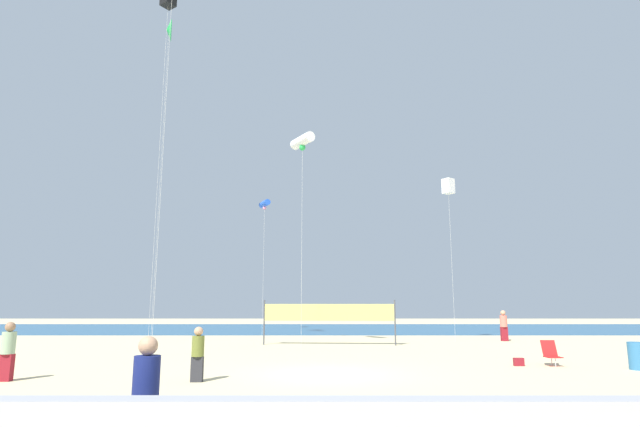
{
  "coord_description": "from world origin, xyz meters",
  "views": [
    {
      "loc": [
        -0.18,
        -16.5,
        2.2
      ],
      "look_at": [
        -0.13,
        7.6,
        6.55
      ],
      "focal_mm": 28.12,
      "sensor_mm": 36.0,
      "label": 1
    }
  ],
  "objects_px": {
    "kite_white_tube": "(301,141)",
    "kite_white_box": "(447,187)",
    "folding_beach_chair": "(550,352)",
    "beachgoer_sage_shirt": "(6,349)",
    "kite_green_delta": "(168,30)",
    "trash_barrel": "(636,356)",
    "mother_figure": "(144,391)",
    "beach_handbag": "(518,362)",
    "kite_blue_tube": "(264,204)",
    "beachgoer_olive_shirt": "(197,352)",
    "volleyball_net": "(328,314)",
    "beachgoer_coral_shirt": "(503,325)"
  },
  "relations": [
    {
      "from": "kite_white_box",
      "to": "volleyball_net",
      "type": "bearing_deg",
      "value": -162.66
    },
    {
      "from": "mother_figure",
      "to": "folding_beach_chair",
      "type": "relative_size",
      "value": 1.93
    },
    {
      "from": "mother_figure",
      "to": "kite_white_box",
      "type": "bearing_deg",
      "value": 53.73
    },
    {
      "from": "beachgoer_coral_shirt",
      "to": "folding_beach_chair",
      "type": "xyz_separation_m",
      "value": [
        -2.71,
        -12.12,
        -0.5
      ]
    },
    {
      "from": "beach_handbag",
      "to": "volleyball_net",
      "type": "bearing_deg",
      "value": 125.83
    },
    {
      "from": "mother_figure",
      "to": "beachgoer_olive_shirt",
      "type": "distance_m",
      "value": 7.17
    },
    {
      "from": "volleyball_net",
      "to": "kite_blue_tube",
      "type": "relative_size",
      "value": 0.75
    },
    {
      "from": "volleyball_net",
      "to": "kite_blue_tube",
      "type": "height_order",
      "value": "kite_blue_tube"
    },
    {
      "from": "kite_white_tube",
      "to": "kite_white_box",
      "type": "bearing_deg",
      "value": 23.41
    },
    {
      "from": "beachgoer_sage_shirt",
      "to": "kite_white_tube",
      "type": "xyz_separation_m",
      "value": [
        8.11,
        11.29,
        10.07
      ]
    },
    {
      "from": "mother_figure",
      "to": "beachgoer_coral_shirt",
      "type": "height_order",
      "value": "beachgoer_coral_shirt"
    },
    {
      "from": "beachgoer_coral_shirt",
      "to": "kite_white_box",
      "type": "height_order",
      "value": "kite_white_box"
    },
    {
      "from": "volleyball_net",
      "to": "kite_blue_tube",
      "type": "xyz_separation_m",
      "value": [
        -4.5,
        7.74,
        7.67
      ]
    },
    {
      "from": "mother_figure",
      "to": "beachgoer_coral_shirt",
      "type": "distance_m",
      "value": 26.71
    },
    {
      "from": "mother_figure",
      "to": "beachgoer_sage_shirt",
      "type": "relative_size",
      "value": 1.03
    },
    {
      "from": "mother_figure",
      "to": "folding_beach_chair",
      "type": "bearing_deg",
      "value": 33.74
    },
    {
      "from": "beachgoer_sage_shirt",
      "to": "kite_blue_tube",
      "type": "distance_m",
      "value": 22.77
    },
    {
      "from": "trash_barrel",
      "to": "kite_blue_tube",
      "type": "xyz_separation_m",
      "value": [
        -14.77,
        18.03,
        8.84
      ]
    },
    {
      "from": "beachgoer_coral_shirt",
      "to": "beachgoer_olive_shirt",
      "type": "distance_m",
      "value": 21.53
    },
    {
      "from": "mother_figure",
      "to": "kite_blue_tube",
      "type": "xyz_separation_m",
      "value": [
        -1.42,
        27.77,
        8.38
      ]
    },
    {
      "from": "beach_handbag",
      "to": "kite_white_box",
      "type": "relative_size",
      "value": 0.04
    },
    {
      "from": "beachgoer_olive_shirt",
      "to": "kite_white_box",
      "type": "relative_size",
      "value": 0.16
    },
    {
      "from": "trash_barrel",
      "to": "beach_handbag",
      "type": "relative_size",
      "value": 2.6
    },
    {
      "from": "beach_handbag",
      "to": "kite_blue_tube",
      "type": "xyz_separation_m",
      "value": [
        -11.15,
        16.95,
        9.16
      ]
    },
    {
      "from": "beachgoer_coral_shirt",
      "to": "folding_beach_chair",
      "type": "bearing_deg",
      "value": 46.01
    },
    {
      "from": "folding_beach_chair",
      "to": "beachgoer_sage_shirt",
      "type": "bearing_deg",
      "value": 153.38
    },
    {
      "from": "kite_blue_tube",
      "to": "kite_white_box",
      "type": "height_order",
      "value": "kite_white_box"
    },
    {
      "from": "trash_barrel",
      "to": "mother_figure",
      "type": "bearing_deg",
      "value": -143.88
    },
    {
      "from": "mother_figure",
      "to": "folding_beach_chair",
      "type": "distance_m",
      "value": 15.4
    },
    {
      "from": "beachgoer_coral_shirt",
      "to": "beach_handbag",
      "type": "xyz_separation_m",
      "value": [
        -3.9,
        -12.14,
        -0.83
      ]
    },
    {
      "from": "beachgoer_coral_shirt",
      "to": "kite_white_tube",
      "type": "distance_m",
      "value": 16.24
    },
    {
      "from": "mother_figure",
      "to": "folding_beach_chair",
      "type": "xyz_separation_m",
      "value": [
        10.92,
        10.84,
        -0.45
      ]
    },
    {
      "from": "kite_green_delta",
      "to": "kite_white_box",
      "type": "height_order",
      "value": "kite_green_delta"
    },
    {
      "from": "trash_barrel",
      "to": "beach_handbag",
      "type": "height_order",
      "value": "trash_barrel"
    },
    {
      "from": "mother_figure",
      "to": "kite_blue_tube",
      "type": "distance_m",
      "value": 29.04
    },
    {
      "from": "kite_green_delta",
      "to": "kite_white_box",
      "type": "bearing_deg",
      "value": -9.1
    },
    {
      "from": "folding_beach_chair",
      "to": "beach_handbag",
      "type": "distance_m",
      "value": 1.23
    },
    {
      "from": "folding_beach_chair",
      "to": "kite_green_delta",
      "type": "relative_size",
      "value": 0.04
    },
    {
      "from": "beachgoer_olive_shirt",
      "to": "beach_handbag",
      "type": "height_order",
      "value": "beachgoer_olive_shirt"
    },
    {
      "from": "mother_figure",
      "to": "beach_handbag",
      "type": "bearing_deg",
      "value": 36.99
    },
    {
      "from": "kite_white_box",
      "to": "mother_figure",
      "type": "bearing_deg",
      "value": -115.22
    },
    {
      "from": "beachgoer_olive_shirt",
      "to": "kite_white_box",
      "type": "height_order",
      "value": "kite_white_box"
    },
    {
      "from": "beachgoer_olive_shirt",
      "to": "trash_barrel",
      "type": "height_order",
      "value": "beachgoer_olive_shirt"
    },
    {
      "from": "kite_green_delta",
      "to": "trash_barrel",
      "type": "bearing_deg",
      "value": -35.81
    },
    {
      "from": "trash_barrel",
      "to": "kite_white_box",
      "type": "distance_m",
      "value": 15.68
    },
    {
      "from": "mother_figure",
      "to": "beachgoer_sage_shirt",
      "type": "height_order",
      "value": "mother_figure"
    },
    {
      "from": "kite_blue_tube",
      "to": "kite_white_box",
      "type": "distance_m",
      "value": 13.12
    },
    {
      "from": "beachgoer_olive_shirt",
      "to": "beachgoer_sage_shirt",
      "type": "relative_size",
      "value": 0.92
    },
    {
      "from": "beachgoer_sage_shirt",
      "to": "kite_white_box",
      "type": "xyz_separation_m",
      "value": [
        17.01,
        15.14,
        8.44
      ]
    },
    {
      "from": "beachgoer_sage_shirt",
      "to": "trash_barrel",
      "type": "relative_size",
      "value": 1.83
    }
  ]
}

